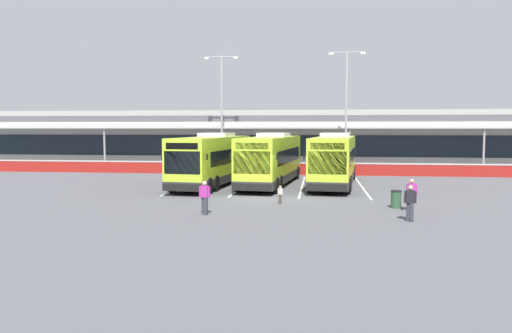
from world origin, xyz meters
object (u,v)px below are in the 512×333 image
coach_bus_leftmost (213,161)px  coach_bus_left_centre (271,161)px  pedestrian_child (280,194)px  pedestrian_with_handbag (411,194)px  pedestrian_near_bin (205,197)px  litter_bin (396,199)px  coach_bus_centre (334,161)px  lamp_post_west (222,105)px  lamp_post_centre (346,104)px  pedestrian_in_dark_coat (410,202)px

coach_bus_leftmost → coach_bus_left_centre: 4.21m
pedestrian_child → coach_bus_leftmost: bearing=123.8°
coach_bus_leftmost → pedestrian_with_handbag: size_ratio=7.62×
pedestrian_near_bin → litter_bin: 9.92m
coach_bus_left_centre → coach_bus_centre: same height
lamp_post_west → pedestrian_with_handbag: bearing=-57.5°
coach_bus_centre → pedestrian_child: coach_bus_centre is taller
pedestrian_child → lamp_post_centre: bearing=76.4°
coach_bus_left_centre → pedestrian_in_dark_coat: size_ratio=7.62×
pedestrian_in_dark_coat → lamp_post_centre: bearing=94.0°
pedestrian_child → coach_bus_centre: bearing=70.9°
lamp_post_centre → coach_bus_left_centre: bearing=-120.9°
pedestrian_child → lamp_post_west: bearing=109.6°
coach_bus_left_centre → pedestrian_child: bearing=-81.5°
coach_bus_leftmost → pedestrian_child: 9.95m
lamp_post_west → lamp_post_centre: (11.66, -1.45, 0.00)m
pedestrian_child → lamp_post_centre: 20.03m
pedestrian_with_handbag → litter_bin: bearing=121.7°
litter_bin → coach_bus_centre: bearing=106.2°
coach_bus_centre → pedestrian_in_dark_coat: size_ratio=7.62×
lamp_post_west → litter_bin: lamp_post_west is taller
coach_bus_leftmost → lamp_post_west: 12.84m
pedestrian_near_bin → coach_bus_centre: bearing=63.4°
lamp_post_west → coach_bus_left_centre: bearing=-62.5°
coach_bus_left_centre → lamp_post_west: (-5.82, 11.19, 4.50)m
pedestrian_with_handbag → litter_bin: (-0.58, 0.94, -0.39)m
coach_bus_leftmost → pedestrian_near_bin: (2.16, -12.01, -0.91)m
lamp_post_west → pedestrian_in_dark_coat: bearing=-61.6°
pedestrian_with_handbag → litter_bin: pedestrian_with_handbag is taller
coach_bus_left_centre → pedestrian_child: coach_bus_left_centre is taller
coach_bus_left_centre → coach_bus_leftmost: bearing=-170.2°
coach_bus_centre → litter_bin: (2.87, -9.88, -1.32)m
coach_bus_centre → pedestrian_in_dark_coat: 13.94m
coach_bus_centre → lamp_post_west: 15.67m
coach_bus_centre → lamp_post_centre: (1.30, 9.41, 4.50)m
pedestrian_with_handbag → litter_bin: 1.17m
pedestrian_with_handbag → lamp_post_west: size_ratio=0.15×
pedestrian_in_dark_coat → pedestrian_child: bearing=144.4°
pedestrian_with_handbag → litter_bin: size_ratio=1.74×
pedestrian_with_handbag → pedestrian_child: bearing=166.6°
litter_bin → coach_bus_leftmost: bearing=142.6°
pedestrian_child → lamp_post_west: 22.11m
pedestrian_child → lamp_post_centre: size_ratio=0.09×
coach_bus_centre → pedestrian_with_handbag: coach_bus_centre is taller
pedestrian_near_bin → litter_bin: bearing=18.6°
coach_bus_left_centre → pedestrian_with_handbag: size_ratio=7.62×
coach_bus_left_centre → pedestrian_in_dark_coat: coach_bus_left_centre is taller
coach_bus_leftmost → lamp_post_centre: bearing=46.3°
coach_bus_centre → lamp_post_centre: size_ratio=1.12×
coach_bus_left_centre → lamp_post_west: size_ratio=1.12×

